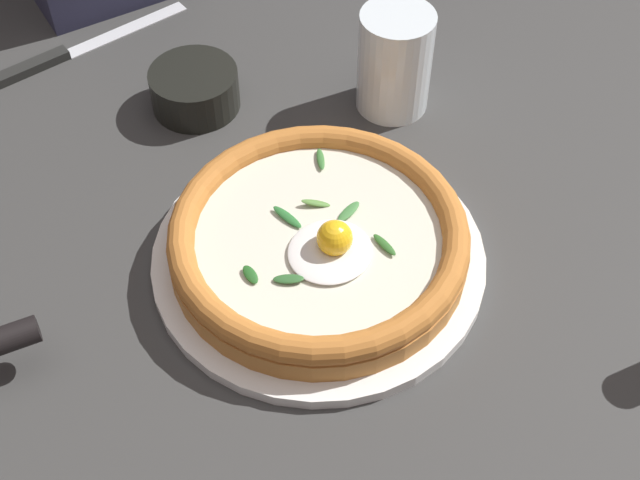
# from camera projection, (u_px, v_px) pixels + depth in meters

# --- Properties ---
(ground_plane) EXTENTS (2.40, 2.40, 0.03)m
(ground_plane) POSITION_uv_depth(u_px,v_px,m) (303.00, 283.00, 0.76)
(ground_plane) COLOR #393938
(ground_plane) RESTS_ON ground
(pizza_plate) EXTENTS (0.29, 0.29, 0.01)m
(pizza_plate) POSITION_uv_depth(u_px,v_px,m) (320.00, 259.00, 0.75)
(pizza_plate) COLOR white
(pizza_plate) RESTS_ON ground
(pizza) EXTENTS (0.26, 0.26, 0.06)m
(pizza) POSITION_uv_depth(u_px,v_px,m) (320.00, 240.00, 0.73)
(pizza) COLOR #BD7735
(pizza) RESTS_ON pizza_plate
(side_bowl) EXTENTS (0.09, 0.09, 0.04)m
(side_bowl) POSITION_uv_depth(u_px,v_px,m) (195.00, 89.00, 0.87)
(side_bowl) COLOR black
(side_bowl) RESTS_ON ground
(table_knife) EXTENTS (0.24, 0.04, 0.01)m
(table_knife) POSITION_uv_depth(u_px,v_px,m) (63.00, 54.00, 0.94)
(table_knife) COLOR silver
(table_knife) RESTS_ON ground
(drinking_glass) EXTENTS (0.07, 0.07, 0.11)m
(drinking_glass) POSITION_uv_depth(u_px,v_px,m) (394.00, 67.00, 0.86)
(drinking_glass) COLOR silver
(drinking_glass) RESTS_ON ground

